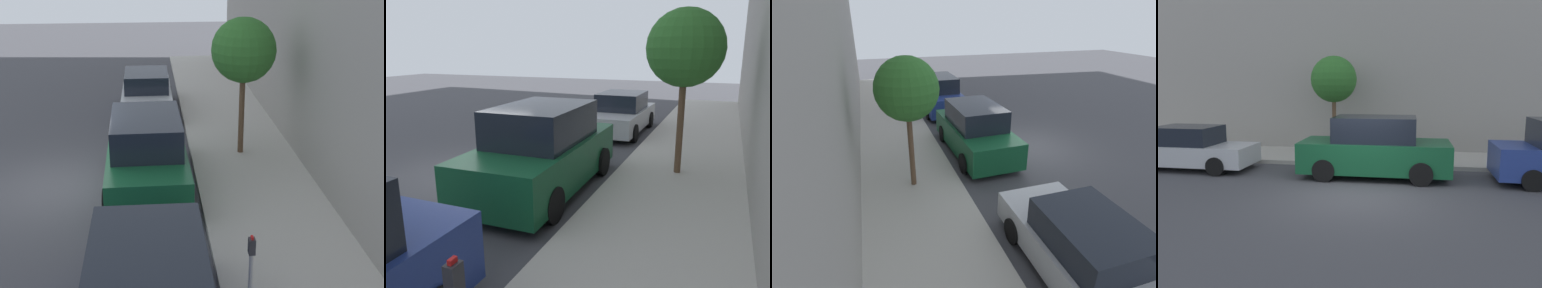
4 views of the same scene
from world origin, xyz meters
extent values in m
plane|color=#424247|center=(0.00, 0.00, 0.00)|extent=(60.00, 60.00, 0.00)
cube|color=#B2ADA3|center=(5.05, 0.00, 0.07)|extent=(3.10, 32.00, 0.15)
cube|color=#14512D|center=(2.21, -0.20, 0.70)|extent=(2.05, 4.83, 0.96)
cube|color=black|center=(2.21, -0.20, 1.58)|extent=(1.77, 2.63, 0.80)
cylinder|color=black|center=(1.28, 1.29, 0.36)|extent=(0.22, 0.71, 0.71)
cylinder|color=black|center=(3.14, 1.29, 0.36)|extent=(0.22, 0.71, 0.71)
cylinder|color=black|center=(1.28, -1.69, 0.36)|extent=(0.22, 0.71, 0.71)
cylinder|color=black|center=(3.14, -1.69, 0.36)|extent=(0.22, 0.71, 0.71)
cube|color=#B7BABF|center=(2.23, 6.39, 0.56)|extent=(1.82, 4.51, 0.68)
cube|color=black|center=(2.23, 6.49, 1.22)|extent=(1.59, 2.11, 0.64)
cylinder|color=black|center=(1.38, 7.78, 0.32)|extent=(0.22, 0.63, 0.63)
cylinder|color=black|center=(3.08, 7.78, 0.32)|extent=(0.22, 0.63, 0.63)
cylinder|color=black|center=(1.38, 4.99, 0.32)|extent=(0.22, 0.63, 0.63)
cylinder|color=black|center=(3.08, 4.99, 0.32)|extent=(0.22, 0.63, 0.63)
cube|color=#2D2D33|center=(3.95, -5.31, 1.29)|extent=(0.11, 0.15, 0.28)
cube|color=red|center=(3.95, -5.31, 1.46)|extent=(0.04, 0.09, 0.05)
cylinder|color=brown|center=(4.98, 1.77, 1.43)|extent=(0.16, 0.16, 2.55)
sphere|color=#2D6B28|center=(4.98, 1.77, 3.21)|extent=(1.84, 1.84, 1.84)
camera|label=1|loc=(2.31, -12.94, 6.09)|focal=50.00mm
camera|label=2|loc=(6.00, -7.55, 3.22)|focal=35.00mm
camera|label=3|loc=(6.00, 10.14, 5.13)|focal=28.00mm
camera|label=4|loc=(-9.75, -1.52, 2.98)|focal=35.00mm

